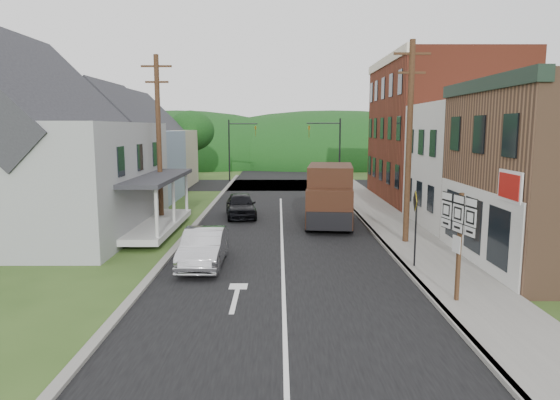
{
  "coord_description": "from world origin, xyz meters",
  "views": [
    {
      "loc": [
        -0.16,
        -18.59,
        5.26
      ],
      "look_at": [
        -0.1,
        2.38,
        2.2
      ],
      "focal_mm": 32.0,
      "sensor_mm": 36.0,
      "label": 1
    }
  ],
  "objects_px": {
    "route_sign_cluster": "(459,231)",
    "warning_sign": "(415,218)",
    "dark_sedan": "(241,205)",
    "silver_sedan": "(204,248)",
    "delivery_van": "(330,195)"
  },
  "relations": [
    {
      "from": "silver_sedan",
      "to": "delivery_van",
      "type": "xyz_separation_m",
      "value": [
        5.63,
        8.08,
        0.93
      ]
    },
    {
      "from": "silver_sedan",
      "to": "warning_sign",
      "type": "relative_size",
      "value": 1.51
    },
    {
      "from": "dark_sedan",
      "to": "warning_sign",
      "type": "distance_m",
      "value": 13.22
    },
    {
      "from": "silver_sedan",
      "to": "dark_sedan",
      "type": "height_order",
      "value": "dark_sedan"
    },
    {
      "from": "delivery_van",
      "to": "dark_sedan",
      "type": "bearing_deg",
      "value": 161.07
    },
    {
      "from": "silver_sedan",
      "to": "delivery_van",
      "type": "relative_size",
      "value": 0.71
    },
    {
      "from": "route_sign_cluster",
      "to": "warning_sign",
      "type": "bearing_deg",
      "value": 82.66
    },
    {
      "from": "silver_sedan",
      "to": "dark_sedan",
      "type": "bearing_deg",
      "value": 86.59
    },
    {
      "from": "silver_sedan",
      "to": "delivery_van",
      "type": "distance_m",
      "value": 9.89
    },
    {
      "from": "delivery_van",
      "to": "route_sign_cluster",
      "type": "height_order",
      "value": "route_sign_cluster"
    },
    {
      "from": "delivery_van",
      "to": "warning_sign",
      "type": "relative_size",
      "value": 2.11
    },
    {
      "from": "silver_sedan",
      "to": "delivery_van",
      "type": "bearing_deg",
      "value": 55.11
    },
    {
      "from": "warning_sign",
      "to": "dark_sedan",
      "type": "bearing_deg",
      "value": 129.87
    },
    {
      "from": "delivery_van",
      "to": "warning_sign",
      "type": "bearing_deg",
      "value": -68.83
    },
    {
      "from": "dark_sedan",
      "to": "route_sign_cluster",
      "type": "bearing_deg",
      "value": -70.19
    }
  ]
}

